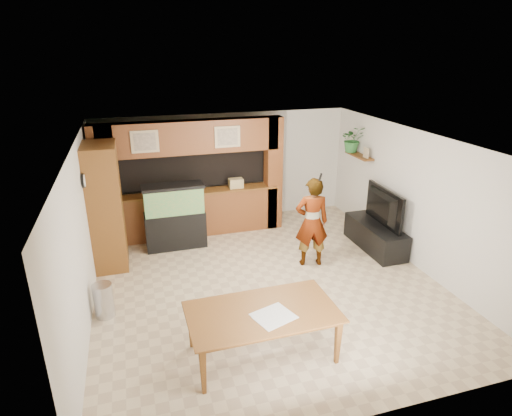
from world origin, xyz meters
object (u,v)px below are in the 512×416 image
object	(u,v)px
aquarium	(175,217)
dining_table	(263,335)
pantry_cabinet	(106,207)
person	(312,222)
television	(378,207)

from	to	relation	value
aquarium	dining_table	distance (m)	3.94
pantry_cabinet	person	xyz separation A→B (m)	(3.75, -1.13, -0.31)
aquarium	person	world-z (taller)	person
pantry_cabinet	aquarium	world-z (taller)	pantry_cabinet
pantry_cabinet	aquarium	bearing A→B (deg)	17.22
aquarium	pantry_cabinet	bearing A→B (deg)	-163.02
aquarium	dining_table	world-z (taller)	aquarium
pantry_cabinet	aquarium	size ratio (longest dim) A/B	1.73
aquarium	dining_table	bearing A→B (deg)	-79.44
television	dining_table	world-z (taller)	television
pantry_cabinet	dining_table	distance (m)	4.10
pantry_cabinet	person	world-z (taller)	pantry_cabinet
aquarium	television	size ratio (longest dim) A/B	1.04
person	dining_table	bearing A→B (deg)	64.36
television	dining_table	size ratio (longest dim) A/B	0.66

